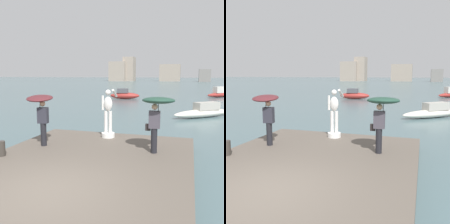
% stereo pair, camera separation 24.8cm
% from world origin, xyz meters
% --- Properties ---
extents(ground_plane, '(400.00, 400.00, 0.00)m').
position_xyz_m(ground_plane, '(0.00, 40.00, 0.00)').
color(ground_plane, '#4C666B').
extents(pier, '(6.66, 9.31, 0.40)m').
position_xyz_m(pier, '(0.00, 1.65, 0.20)').
color(pier, '#60564C').
rests_on(pier, ground).
extents(statue_white_figure, '(0.58, 0.85, 2.11)m').
position_xyz_m(statue_white_figure, '(-0.24, 5.47, 1.29)').
color(statue_white_figure, white).
rests_on(statue_white_figure, pier).
extents(onlooker_left, '(1.13, 1.14, 1.99)m').
position_xyz_m(onlooker_left, '(-2.28, 3.47, 1.91)').
color(onlooker_left, black).
rests_on(onlooker_left, pier).
extents(onlooker_right, '(1.18, 1.19, 1.99)m').
position_xyz_m(onlooker_right, '(2.07, 3.77, 1.99)').
color(onlooker_right, black).
rests_on(onlooker_right, pier).
extents(mooring_bollard, '(0.26, 0.26, 0.50)m').
position_xyz_m(mooring_bollard, '(-2.88, 1.91, 0.65)').
color(mooring_bollard, '#38332D').
rests_on(mooring_bollard, pier).
extents(boat_mid, '(4.28, 4.17, 1.43)m').
position_xyz_m(boat_mid, '(7.06, 33.65, 0.49)').
color(boat_mid, '#9E2D28').
rests_on(boat_mid, ground).
extents(boat_far, '(4.49, 4.05, 1.09)m').
position_xyz_m(boat_far, '(4.08, 14.90, 0.40)').
color(boat_far, silver).
rests_on(boat_far, ground).
extents(boat_leftward, '(3.85, 1.71, 1.31)m').
position_xyz_m(boat_leftward, '(-4.95, 27.22, 0.50)').
color(boat_leftward, '#9E2D28').
rests_on(boat_leftward, ground).
extents(distant_skyline, '(72.65, 10.37, 10.78)m').
position_xyz_m(distant_skyline, '(0.66, 111.67, 3.85)').
color(distant_skyline, gray).
rests_on(distant_skyline, ground).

